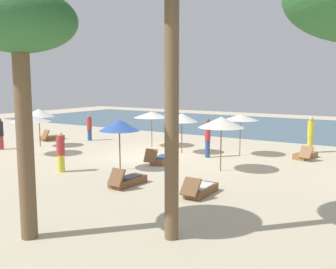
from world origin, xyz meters
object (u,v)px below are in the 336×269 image
(umbrella_2, at_px, (152,115))
(lounger_1, at_px, (161,159))
(lounger_3, at_px, (127,181))
(umbrella_5, at_px, (241,117))
(person_2, at_px, (208,137))
(umbrella_6, at_px, (182,118))
(palm_1, at_px, (19,29))
(person_3, at_px, (0,134))
(lounger_2, at_px, (305,155))
(umbrella_3, at_px, (39,113))
(umbrella_1, at_px, (31,119))
(lounger_4, at_px, (51,137))
(umbrella_7, at_px, (221,122))
(person_4, at_px, (310,134))
(person_5, at_px, (61,152))
(umbrella_0, at_px, (119,125))
(person_1, at_px, (89,128))
(lounger_0, at_px, (200,190))

(umbrella_2, xyz_separation_m, lounger_1, (3.06, -3.67, -1.69))
(lounger_1, relative_size, lounger_3, 1.03)
(umbrella_5, height_order, person_2, umbrella_5)
(umbrella_6, bearing_deg, palm_1, -77.55)
(lounger_1, bearing_deg, person_3, -169.74)
(lounger_2, bearing_deg, umbrella_3, -161.74)
(umbrella_2, distance_m, umbrella_3, 6.54)
(umbrella_1, xyz_separation_m, person_2, (8.00, 4.24, -0.85))
(lounger_1, distance_m, lounger_4, 10.20)
(umbrella_7, distance_m, person_2, 3.17)
(umbrella_7, distance_m, person_4, 6.89)
(umbrella_1, distance_m, umbrella_5, 10.74)
(umbrella_1, xyz_separation_m, umbrella_7, (9.81, 1.86, 0.21))
(umbrella_7, relative_size, lounger_4, 1.34)
(lounger_2, bearing_deg, umbrella_5, -162.67)
(lounger_4, relative_size, person_3, 0.98)
(umbrella_6, distance_m, lounger_3, 7.02)
(lounger_2, distance_m, palm_1, 14.83)
(person_5, bearing_deg, umbrella_1, 156.08)
(umbrella_0, height_order, person_4, umbrella_0)
(umbrella_0, height_order, lounger_2, umbrella_0)
(umbrella_3, relative_size, person_1, 1.33)
(umbrella_3, xyz_separation_m, umbrella_6, (8.09, 2.59, -0.08))
(umbrella_0, bearing_deg, person_3, 178.13)
(lounger_2, distance_m, person_2, 4.88)
(person_4, height_order, person_5, person_4)
(person_5, relative_size, palm_1, 0.29)
(lounger_4, bearing_deg, umbrella_2, 12.26)
(umbrella_3, distance_m, lounger_3, 10.64)
(umbrella_0, bearing_deg, umbrella_1, 178.06)
(umbrella_6, relative_size, person_3, 1.20)
(lounger_4, relative_size, palm_1, 0.30)
(person_3, bearing_deg, lounger_4, 95.64)
(lounger_0, relative_size, person_1, 1.03)
(lounger_3, relative_size, person_4, 0.86)
(umbrella_2, relative_size, umbrella_3, 0.95)
(person_1, xyz_separation_m, person_2, (8.97, -0.99, 0.19))
(lounger_4, bearing_deg, umbrella_6, 3.27)
(person_3, bearing_deg, lounger_2, 23.32)
(lounger_0, xyz_separation_m, person_1, (-11.70, 6.93, 0.66))
(person_5, xyz_separation_m, palm_1, (4.66, -5.21, 4.09))
(umbrella_6, xyz_separation_m, person_4, (5.69, 3.77, -0.89))
(umbrella_5, bearing_deg, person_3, -155.23)
(umbrella_2, bearing_deg, lounger_4, -167.74)
(umbrella_0, relative_size, person_3, 1.22)
(lounger_3, xyz_separation_m, person_4, (4.11, 10.40, 0.82))
(umbrella_3, bearing_deg, umbrella_6, 17.72)
(umbrella_0, xyz_separation_m, umbrella_5, (3.13, 5.80, 0.05))
(person_1, bearing_deg, lounger_4, -150.48)
(umbrella_1, height_order, umbrella_7, umbrella_7)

